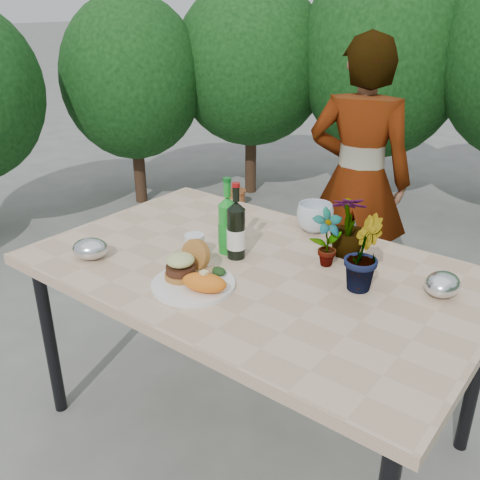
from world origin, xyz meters
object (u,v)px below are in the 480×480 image
Objects in this scene: patio_table at (253,280)px; dinner_plate at (193,285)px; person at (358,181)px; wine_bottle at (236,231)px.

patio_table is 0.26m from dinner_plate.
patio_table is 1.15m from person.
patio_table is 1.07× the size of person.
dinner_plate is at bearing -91.58° from wine_bottle.
dinner_plate is 1.39m from person.
wine_bottle is 1.13m from person.
person reaches higher than wine_bottle.
person is at bearing 93.51° from dinner_plate.
dinner_plate is at bearing 76.64° from person.
patio_table is at bearing 80.79° from person.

